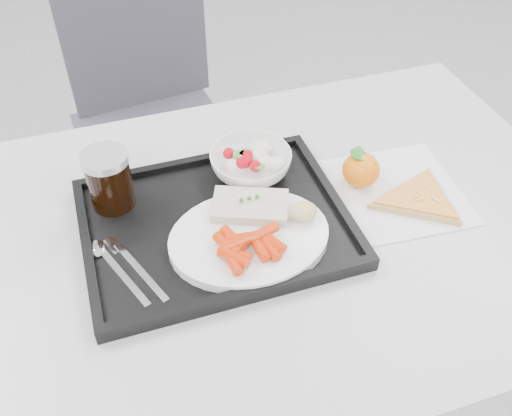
{
  "coord_description": "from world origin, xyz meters",
  "views": [
    {
      "loc": [
        -0.23,
        -0.36,
        1.46
      ],
      "look_at": [
        -0.0,
        0.33,
        0.77
      ],
      "focal_mm": 40.0,
      "sensor_mm": 36.0,
      "label": 1
    }
  ],
  "objects_px": {
    "pizza_slice": "(419,199)",
    "cola_glass": "(109,179)",
    "chair": "(149,100)",
    "salad_bowl": "(251,163)",
    "tangerine": "(361,170)",
    "table": "(263,252)",
    "dinner_plate": "(249,238)",
    "tray": "(215,225)"
  },
  "relations": [
    {
      "from": "table",
      "to": "dinner_plate",
      "type": "bearing_deg",
      "value": -133.35
    },
    {
      "from": "salad_bowl",
      "to": "pizza_slice",
      "type": "bearing_deg",
      "value": -30.72
    },
    {
      "from": "chair",
      "to": "tangerine",
      "type": "relative_size",
      "value": 11.78
    },
    {
      "from": "chair",
      "to": "salad_bowl",
      "type": "distance_m",
      "value": 0.72
    },
    {
      "from": "tray",
      "to": "cola_glass",
      "type": "xyz_separation_m",
      "value": [
        -0.16,
        0.1,
        0.06
      ]
    },
    {
      "from": "salad_bowl",
      "to": "chair",
      "type": "bearing_deg",
      "value": 98.62
    },
    {
      "from": "cola_glass",
      "to": "chair",
      "type": "bearing_deg",
      "value": 76.76
    },
    {
      "from": "tray",
      "to": "pizza_slice",
      "type": "xyz_separation_m",
      "value": [
        0.37,
        -0.05,
        0.0
      ]
    },
    {
      "from": "table",
      "to": "pizza_slice",
      "type": "distance_m",
      "value": 0.3
    },
    {
      "from": "tray",
      "to": "salad_bowl",
      "type": "bearing_deg",
      "value": 46.8
    },
    {
      "from": "dinner_plate",
      "to": "pizza_slice",
      "type": "height_order",
      "value": "dinner_plate"
    },
    {
      "from": "tray",
      "to": "tangerine",
      "type": "height_order",
      "value": "tangerine"
    },
    {
      "from": "chair",
      "to": "salad_bowl",
      "type": "height_order",
      "value": "chair"
    },
    {
      "from": "dinner_plate",
      "to": "table",
      "type": "bearing_deg",
      "value": 46.65
    },
    {
      "from": "dinner_plate",
      "to": "pizza_slice",
      "type": "distance_m",
      "value": 0.33
    },
    {
      "from": "chair",
      "to": "table",
      "type": "bearing_deg",
      "value": -84.13
    },
    {
      "from": "salad_bowl",
      "to": "tangerine",
      "type": "bearing_deg",
      "value": -22.26
    },
    {
      "from": "cola_glass",
      "to": "table",
      "type": "bearing_deg",
      "value": -28.16
    },
    {
      "from": "tray",
      "to": "tangerine",
      "type": "xyz_separation_m",
      "value": [
        0.29,
        0.03,
        0.03
      ]
    },
    {
      "from": "table",
      "to": "tangerine",
      "type": "bearing_deg",
      "value": 13.44
    },
    {
      "from": "salad_bowl",
      "to": "pizza_slice",
      "type": "height_order",
      "value": "salad_bowl"
    },
    {
      "from": "tangerine",
      "to": "pizza_slice",
      "type": "bearing_deg",
      "value": -45.99
    },
    {
      "from": "tray",
      "to": "pizza_slice",
      "type": "height_order",
      "value": "tray"
    },
    {
      "from": "dinner_plate",
      "to": "cola_glass",
      "type": "height_order",
      "value": "cola_glass"
    },
    {
      "from": "table",
      "to": "chair",
      "type": "distance_m",
      "value": 0.81
    },
    {
      "from": "pizza_slice",
      "to": "tangerine",
      "type": "bearing_deg",
      "value": 134.01
    },
    {
      "from": "cola_glass",
      "to": "salad_bowl",
      "type": "bearing_deg",
      "value": 0.07
    },
    {
      "from": "chair",
      "to": "tray",
      "type": "bearing_deg",
      "value": -89.85
    },
    {
      "from": "chair",
      "to": "tangerine",
      "type": "distance_m",
      "value": 0.83
    },
    {
      "from": "table",
      "to": "tangerine",
      "type": "xyz_separation_m",
      "value": [
        0.21,
        0.05,
        0.1
      ]
    },
    {
      "from": "salad_bowl",
      "to": "tangerine",
      "type": "relative_size",
      "value": 1.93
    },
    {
      "from": "table",
      "to": "chair",
      "type": "relative_size",
      "value": 1.29
    },
    {
      "from": "chair",
      "to": "cola_glass",
      "type": "relative_size",
      "value": 8.61
    },
    {
      "from": "chair",
      "to": "cola_glass",
      "type": "distance_m",
      "value": 0.74
    },
    {
      "from": "chair",
      "to": "cola_glass",
      "type": "height_order",
      "value": "chair"
    },
    {
      "from": "tray",
      "to": "cola_glass",
      "type": "distance_m",
      "value": 0.2
    },
    {
      "from": "tangerine",
      "to": "cola_glass",
      "type": "bearing_deg",
      "value": 170.18
    },
    {
      "from": "table",
      "to": "salad_bowl",
      "type": "height_order",
      "value": "salad_bowl"
    },
    {
      "from": "pizza_slice",
      "to": "cola_glass",
      "type": "bearing_deg",
      "value": 163.12
    },
    {
      "from": "dinner_plate",
      "to": "chair",
      "type": "bearing_deg",
      "value": 93.01
    },
    {
      "from": "dinner_plate",
      "to": "tangerine",
      "type": "bearing_deg",
      "value": 20.02
    },
    {
      "from": "chair",
      "to": "tray",
      "type": "relative_size",
      "value": 2.07
    }
  ]
}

